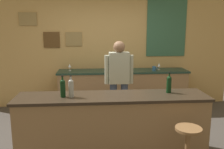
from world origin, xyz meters
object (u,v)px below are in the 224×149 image
(bartender, at_px, (119,79))
(wine_glass_a, at_px, (70,66))
(wine_glass_b, at_px, (117,65))
(bar_stool, at_px, (188,144))
(wine_bottle_b, at_px, (71,87))
(wine_bottle_c, at_px, (169,84))
(coffee_mug, at_px, (154,68))
(wine_bottle_a, at_px, (63,87))
(wine_glass_c, at_px, (159,65))

(bartender, xyz_separation_m, wine_glass_a, (-0.98, 1.10, 0.07))
(wine_glass_b, bearing_deg, bar_stool, -77.53)
(bar_stool, bearing_deg, wine_glass_a, 121.32)
(bartender, height_order, wine_glass_b, bartender)
(bar_stool, xyz_separation_m, wine_bottle_b, (-1.44, 0.60, 0.60))
(bar_stool, distance_m, wine_bottle_c, 0.93)
(wine_bottle_b, height_order, coffee_mug, wine_bottle_b)
(wine_glass_a, height_order, coffee_mug, wine_glass_a)
(wine_bottle_a, bearing_deg, coffee_mug, 48.53)
(wine_bottle_a, distance_m, wine_bottle_c, 1.52)
(bartender, bearing_deg, coffee_mug, 47.79)
(wine_bottle_b, distance_m, wine_glass_b, 2.27)
(bartender, relative_size, wine_glass_c, 10.45)
(wine_glass_b, relative_size, coffee_mug, 1.24)
(wine_bottle_c, bearing_deg, wine_glass_a, 128.79)
(wine_bottle_a, distance_m, wine_glass_b, 2.31)
(wine_bottle_a, height_order, coffee_mug, wine_bottle_a)
(bartender, relative_size, wine_glass_b, 10.45)
(wine_bottle_c, bearing_deg, wine_glass_c, 78.92)
(bartender, bearing_deg, wine_bottle_a, -130.73)
(bar_stool, relative_size, wine_glass_c, 4.39)
(wine_bottle_b, bearing_deg, wine_glass_c, 49.36)
(wine_bottle_a, distance_m, wine_glass_a, 2.13)
(wine_bottle_c, bearing_deg, wine_bottle_a, -175.96)
(wine_bottle_c, xyz_separation_m, wine_glass_a, (-1.62, 2.02, -0.05))
(wine_bottle_c, height_order, wine_glass_a, wine_bottle_c)
(bar_stool, xyz_separation_m, coffee_mug, (0.22, 2.62, 0.49))
(bar_stool, relative_size, wine_bottle_a, 2.22)
(bar_stool, height_order, wine_bottle_a, wine_bottle_a)
(coffee_mug, bearing_deg, wine_bottle_a, -131.47)
(bar_stool, relative_size, wine_glass_b, 4.39)
(bar_stool, height_order, wine_bottle_b, wine_bottle_b)
(wine_bottle_b, bearing_deg, wine_bottle_c, 4.51)
(wine_bottle_a, bearing_deg, wine_glass_b, 65.50)
(wine_glass_b, distance_m, wine_glass_c, 0.95)
(bartender, bearing_deg, wine_glass_c, 46.04)
(wine_bottle_a, distance_m, coffee_mug, 2.69)
(wine_bottle_a, bearing_deg, wine_glass_c, 47.58)
(wine_glass_b, xyz_separation_m, wine_glass_c, (0.95, -0.02, 0.00))
(bar_stool, bearing_deg, wine_glass_b, 102.47)
(wine_glass_a, xyz_separation_m, coffee_mug, (1.88, -0.11, -0.06))
(coffee_mug, bearing_deg, bartender, -132.21)
(wine_bottle_b, relative_size, wine_glass_a, 1.97)
(wine_bottle_a, relative_size, wine_bottle_b, 1.00)
(wine_glass_a, distance_m, coffee_mug, 1.89)
(wine_bottle_c, height_order, wine_glass_c, wine_bottle_c)
(wine_bottle_c, relative_size, wine_glass_c, 1.97)
(wine_bottle_a, relative_size, wine_glass_c, 1.97)
(bartender, xyz_separation_m, wine_bottle_a, (-0.88, -1.02, 0.12))
(wine_glass_a, relative_size, wine_glass_b, 1.00)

